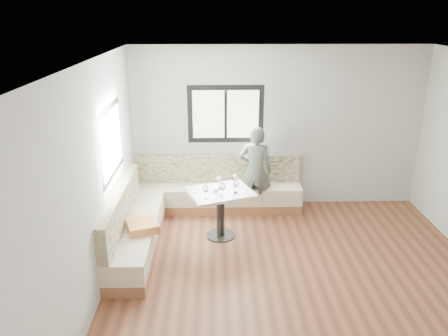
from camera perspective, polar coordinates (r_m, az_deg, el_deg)
The scene contains 10 objects.
room at distance 5.33m, azimuth 9.74°, elevation -1.39°, with size 5.01×5.01×2.81m.
banquette at distance 7.10m, azimuth -5.20°, elevation -5.04°, with size 2.90×2.80×0.95m.
table at distance 6.65m, azimuth -0.47°, elevation -4.55°, with size 1.11×0.99×0.76m.
person at distance 7.40m, azimuth 4.12°, elevation -0.31°, with size 0.56×0.37×1.54m, color #4C544F.
olive_ramekin at distance 6.59m, azimuth -1.13°, elevation -2.79°, with size 0.09×0.09×0.04m.
wine_glass_a at distance 6.27m, azimuth -2.43°, elevation -2.79°, with size 0.09×0.09×0.21m.
wine_glass_b at distance 6.34m, azimuth -0.20°, elevation -2.48°, with size 0.09×0.09×0.21m.
wine_glass_c at distance 6.47m, azimuth 1.63°, elevation -2.04°, with size 0.09×0.09×0.21m.
wine_glass_d at distance 6.60m, azimuth -0.68°, elevation -1.54°, with size 0.09×0.09×0.21m.
wine_glass_e at distance 6.68m, azimuth 1.41°, elevation -1.28°, with size 0.09×0.09×0.21m.
Camera 1 is at (-1.09, -4.79, 3.34)m, focal length 35.00 mm.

